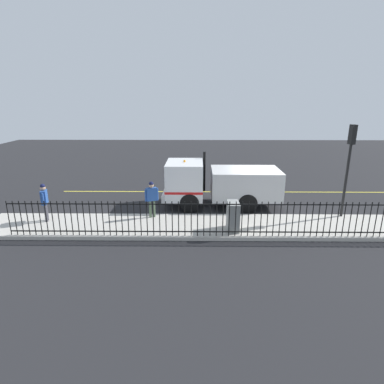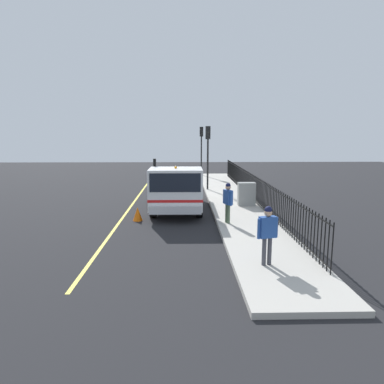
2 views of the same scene
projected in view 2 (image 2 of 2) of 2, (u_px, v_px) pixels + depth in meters
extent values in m
plane|color=#232326|center=(180.00, 202.00, 19.59)|extent=(55.66, 55.66, 0.00)
cube|color=#B7B2A8|center=(231.00, 200.00, 19.65)|extent=(2.64, 25.30, 0.16)
cube|color=yellow|center=(134.00, 202.00, 19.53)|extent=(0.12, 22.77, 0.01)
cube|color=white|center=(176.00, 189.00, 15.51)|extent=(2.40, 1.88, 1.84)
cube|color=black|center=(176.00, 180.00, 15.44)|extent=(2.21, 1.92, 0.81)
cube|color=silver|center=(178.00, 183.00, 18.64)|extent=(2.42, 3.51, 1.47)
cube|color=silver|center=(175.00, 210.00, 14.65)|extent=(2.27, 0.22, 0.36)
cube|color=red|center=(176.00, 197.00, 15.58)|extent=(2.43, 1.90, 0.12)
cylinder|color=black|center=(199.00, 207.00, 15.96)|extent=(0.31, 0.96, 0.96)
cylinder|color=black|center=(153.00, 207.00, 15.93)|extent=(0.31, 0.96, 0.96)
cylinder|color=black|center=(197.00, 196.00, 18.78)|extent=(0.31, 0.96, 0.96)
cylinder|color=black|center=(158.00, 196.00, 18.75)|extent=(0.31, 0.96, 0.96)
sphere|color=orange|center=(176.00, 167.00, 15.35)|extent=(0.12, 0.12, 0.12)
cylinder|color=black|center=(155.00, 182.00, 16.48)|extent=(0.14, 0.14, 2.21)
cube|color=#264C99|center=(228.00, 197.00, 14.18)|extent=(0.38, 0.53, 0.60)
sphere|color=tan|center=(228.00, 187.00, 14.11)|extent=(0.22, 0.22, 0.22)
sphere|color=#14193F|center=(228.00, 185.00, 14.09)|extent=(0.21, 0.21, 0.21)
cylinder|color=#4C6047|center=(229.00, 214.00, 14.22)|extent=(0.12, 0.12, 0.81)
cylinder|color=#4C6047|center=(227.00, 213.00, 14.37)|extent=(0.12, 0.12, 0.81)
cylinder|color=#264C99|center=(231.00, 199.00, 13.94)|extent=(0.09, 0.09, 0.57)
cylinder|color=#264C99|center=(225.00, 197.00, 14.43)|extent=(0.09, 0.09, 0.57)
cube|color=#264C99|center=(268.00, 227.00, 9.58)|extent=(0.52, 0.33, 0.61)
sphere|color=tan|center=(268.00, 213.00, 9.51)|extent=(0.23, 0.23, 0.23)
sphere|color=#14193F|center=(268.00, 210.00, 9.50)|extent=(0.21, 0.21, 0.21)
cylinder|color=#3F3F47|center=(264.00, 251.00, 9.68)|extent=(0.12, 0.12, 0.81)
cylinder|color=#3F3F47|center=(270.00, 251.00, 9.73)|extent=(0.12, 0.12, 0.81)
cylinder|color=#264C99|center=(259.00, 229.00, 9.52)|extent=(0.09, 0.09, 0.58)
cylinder|color=#264C99|center=(276.00, 227.00, 9.66)|extent=(0.09, 0.09, 0.58)
cylinder|color=black|center=(332.00, 249.00, 8.95)|extent=(0.04, 0.04, 1.44)
cylinder|color=black|center=(328.00, 246.00, 9.19)|extent=(0.04, 0.04, 1.44)
cylinder|color=black|center=(324.00, 243.00, 9.44)|extent=(0.04, 0.04, 1.44)
cylinder|color=black|center=(321.00, 240.00, 9.69)|extent=(0.04, 0.04, 1.44)
cylinder|color=black|center=(317.00, 238.00, 9.93)|extent=(0.04, 0.04, 1.44)
cylinder|color=black|center=(314.00, 235.00, 10.18)|extent=(0.04, 0.04, 1.44)
cylinder|color=black|center=(311.00, 233.00, 10.43)|extent=(0.04, 0.04, 1.44)
cylinder|color=black|center=(308.00, 230.00, 10.67)|extent=(0.04, 0.04, 1.44)
cylinder|color=black|center=(305.00, 228.00, 10.92)|extent=(0.04, 0.04, 1.44)
cylinder|color=black|center=(303.00, 226.00, 11.17)|extent=(0.04, 0.04, 1.44)
cylinder|color=black|center=(300.00, 224.00, 11.41)|extent=(0.04, 0.04, 1.44)
cylinder|color=black|center=(298.00, 222.00, 11.66)|extent=(0.04, 0.04, 1.44)
cylinder|color=black|center=(295.00, 220.00, 11.90)|extent=(0.04, 0.04, 1.44)
cylinder|color=black|center=(293.00, 219.00, 12.15)|extent=(0.04, 0.04, 1.44)
cylinder|color=black|center=(291.00, 217.00, 12.40)|extent=(0.04, 0.04, 1.44)
cylinder|color=black|center=(289.00, 215.00, 12.64)|extent=(0.04, 0.04, 1.44)
cylinder|color=black|center=(287.00, 214.00, 12.89)|extent=(0.04, 0.04, 1.44)
cylinder|color=black|center=(285.00, 212.00, 13.14)|extent=(0.04, 0.04, 1.44)
cylinder|color=black|center=(283.00, 211.00, 13.38)|extent=(0.04, 0.04, 1.44)
cylinder|color=black|center=(281.00, 209.00, 13.63)|extent=(0.04, 0.04, 1.44)
cylinder|color=black|center=(279.00, 208.00, 13.88)|extent=(0.04, 0.04, 1.44)
cylinder|color=black|center=(278.00, 207.00, 14.12)|extent=(0.04, 0.04, 1.44)
cylinder|color=black|center=(276.00, 205.00, 14.37)|extent=(0.04, 0.04, 1.44)
cylinder|color=black|center=(275.00, 204.00, 14.61)|extent=(0.04, 0.04, 1.44)
cylinder|color=black|center=(273.00, 203.00, 14.86)|extent=(0.04, 0.04, 1.44)
cylinder|color=black|center=(272.00, 202.00, 15.11)|extent=(0.04, 0.04, 1.44)
cylinder|color=black|center=(270.00, 201.00, 15.35)|extent=(0.04, 0.04, 1.44)
cylinder|color=black|center=(269.00, 200.00, 15.60)|extent=(0.04, 0.04, 1.44)
cylinder|color=black|center=(267.00, 199.00, 15.85)|extent=(0.04, 0.04, 1.44)
cylinder|color=black|center=(266.00, 198.00, 16.09)|extent=(0.04, 0.04, 1.44)
cylinder|color=black|center=(265.00, 197.00, 16.34)|extent=(0.04, 0.04, 1.44)
cylinder|color=black|center=(264.00, 196.00, 16.59)|extent=(0.04, 0.04, 1.44)
cylinder|color=black|center=(263.00, 195.00, 16.83)|extent=(0.04, 0.04, 1.44)
cylinder|color=black|center=(261.00, 194.00, 17.08)|extent=(0.04, 0.04, 1.44)
cylinder|color=black|center=(260.00, 193.00, 17.33)|extent=(0.04, 0.04, 1.44)
cylinder|color=black|center=(259.00, 192.00, 17.57)|extent=(0.04, 0.04, 1.44)
cylinder|color=black|center=(258.00, 192.00, 17.82)|extent=(0.04, 0.04, 1.44)
cylinder|color=black|center=(257.00, 191.00, 18.06)|extent=(0.04, 0.04, 1.44)
cylinder|color=black|center=(256.00, 190.00, 18.31)|extent=(0.04, 0.04, 1.44)
cylinder|color=black|center=(255.00, 189.00, 18.56)|extent=(0.04, 0.04, 1.44)
cylinder|color=black|center=(254.00, 189.00, 18.80)|extent=(0.04, 0.04, 1.44)
cylinder|color=black|center=(253.00, 188.00, 19.05)|extent=(0.04, 0.04, 1.44)
cylinder|color=black|center=(252.00, 187.00, 19.30)|extent=(0.04, 0.04, 1.44)
cylinder|color=black|center=(252.00, 186.00, 19.54)|extent=(0.04, 0.04, 1.44)
cylinder|color=black|center=(251.00, 186.00, 19.79)|extent=(0.04, 0.04, 1.44)
cylinder|color=black|center=(250.00, 185.00, 20.04)|extent=(0.04, 0.04, 1.44)
cylinder|color=black|center=(249.00, 185.00, 20.28)|extent=(0.04, 0.04, 1.44)
cylinder|color=black|center=(248.00, 184.00, 20.53)|extent=(0.04, 0.04, 1.44)
cylinder|color=black|center=(248.00, 183.00, 20.77)|extent=(0.04, 0.04, 1.44)
cylinder|color=black|center=(247.00, 183.00, 21.02)|extent=(0.04, 0.04, 1.44)
cylinder|color=black|center=(246.00, 182.00, 21.27)|extent=(0.04, 0.04, 1.44)
cylinder|color=black|center=(245.00, 182.00, 21.51)|extent=(0.04, 0.04, 1.44)
cylinder|color=black|center=(245.00, 181.00, 21.76)|extent=(0.04, 0.04, 1.44)
cylinder|color=black|center=(244.00, 181.00, 22.01)|extent=(0.04, 0.04, 1.44)
cylinder|color=black|center=(243.00, 180.00, 22.25)|extent=(0.04, 0.04, 1.44)
cylinder|color=black|center=(243.00, 180.00, 22.50)|extent=(0.04, 0.04, 1.44)
cylinder|color=black|center=(242.00, 179.00, 22.75)|extent=(0.04, 0.04, 1.44)
cylinder|color=black|center=(241.00, 179.00, 22.99)|extent=(0.04, 0.04, 1.44)
cylinder|color=black|center=(241.00, 178.00, 23.24)|extent=(0.04, 0.04, 1.44)
cylinder|color=black|center=(240.00, 178.00, 23.49)|extent=(0.04, 0.04, 1.44)
cylinder|color=black|center=(240.00, 177.00, 23.73)|extent=(0.04, 0.04, 1.44)
cylinder|color=black|center=(239.00, 177.00, 23.98)|extent=(0.04, 0.04, 1.44)
cylinder|color=black|center=(238.00, 176.00, 24.22)|extent=(0.04, 0.04, 1.44)
cylinder|color=black|center=(238.00, 176.00, 24.47)|extent=(0.04, 0.04, 1.44)
cylinder|color=black|center=(237.00, 175.00, 24.72)|extent=(0.04, 0.04, 1.44)
cylinder|color=black|center=(237.00, 175.00, 24.96)|extent=(0.04, 0.04, 1.44)
cylinder|color=black|center=(236.00, 175.00, 25.21)|extent=(0.04, 0.04, 1.44)
cylinder|color=black|center=(236.00, 174.00, 25.46)|extent=(0.04, 0.04, 1.44)
cylinder|color=black|center=(235.00, 174.00, 25.70)|extent=(0.04, 0.04, 1.44)
cylinder|color=black|center=(235.00, 173.00, 25.95)|extent=(0.04, 0.04, 1.44)
cylinder|color=black|center=(234.00, 173.00, 26.20)|extent=(0.04, 0.04, 1.44)
cylinder|color=black|center=(234.00, 173.00, 26.44)|extent=(0.04, 0.04, 1.44)
cylinder|color=black|center=(233.00, 172.00, 26.69)|extent=(0.04, 0.04, 1.44)
cylinder|color=black|center=(233.00, 172.00, 26.93)|extent=(0.04, 0.04, 1.44)
cylinder|color=black|center=(232.00, 172.00, 27.18)|extent=(0.04, 0.04, 1.44)
cylinder|color=black|center=(232.00, 171.00, 27.43)|extent=(0.04, 0.04, 1.44)
cylinder|color=black|center=(232.00, 171.00, 27.67)|extent=(0.04, 0.04, 1.44)
cylinder|color=black|center=(231.00, 171.00, 27.92)|extent=(0.04, 0.04, 1.44)
cylinder|color=black|center=(231.00, 170.00, 28.17)|extent=(0.04, 0.04, 1.44)
cylinder|color=black|center=(230.00, 170.00, 28.41)|extent=(0.04, 0.04, 1.44)
cylinder|color=black|center=(230.00, 170.00, 28.66)|extent=(0.04, 0.04, 1.44)
cylinder|color=black|center=(230.00, 169.00, 28.91)|extent=(0.04, 0.04, 1.44)
cylinder|color=black|center=(229.00, 169.00, 29.15)|extent=(0.04, 0.04, 1.44)
cylinder|color=black|center=(229.00, 169.00, 29.40)|extent=(0.04, 0.04, 1.44)
cylinder|color=black|center=(228.00, 168.00, 29.65)|extent=(0.04, 0.04, 1.44)
cylinder|color=black|center=(228.00, 168.00, 29.89)|extent=(0.04, 0.04, 1.44)
cylinder|color=black|center=(228.00, 168.00, 30.14)|extent=(0.04, 0.04, 1.44)
cube|color=black|center=(252.00, 176.00, 19.44)|extent=(0.04, 21.51, 0.04)
cube|color=black|center=(251.00, 196.00, 19.64)|extent=(0.04, 21.51, 0.04)
cylinder|color=black|center=(208.00, 158.00, 22.69)|extent=(0.12, 0.12, 4.20)
cube|color=black|center=(208.00, 133.00, 22.41)|extent=(0.32, 0.24, 0.85)
sphere|color=red|center=(208.00, 129.00, 22.36)|extent=(0.16, 0.16, 0.16)
sphere|color=yellow|center=(208.00, 133.00, 22.41)|extent=(0.16, 0.16, 0.16)
sphere|color=green|center=(208.00, 137.00, 22.45)|extent=(0.16, 0.16, 0.16)
cylinder|color=black|center=(201.00, 151.00, 30.64)|extent=(0.12, 0.12, 4.31)
cube|color=black|center=(201.00, 132.00, 30.34)|extent=(0.31, 0.22, 0.85)
sphere|color=red|center=(201.00, 129.00, 30.30)|extent=(0.16, 0.16, 0.16)
sphere|color=yellow|center=(201.00, 132.00, 30.34)|extent=(0.16, 0.16, 0.16)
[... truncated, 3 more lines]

